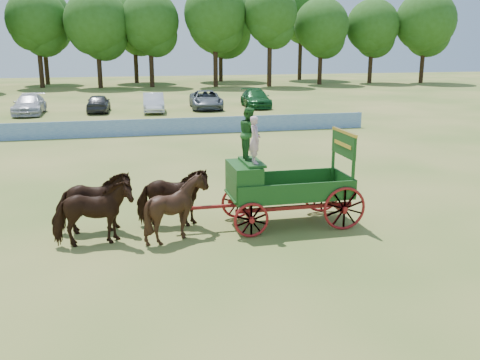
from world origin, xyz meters
name	(u,v)px	position (x,y,z in m)	size (l,w,h in m)	color
ground	(263,223)	(0.00, 0.00, 0.00)	(160.00, 160.00, 0.00)	#AA924C
horse_lead_left	(93,214)	(-5.31, -0.79, 0.96)	(1.04, 2.28, 1.92)	#321A0D
horse_lead_right	(94,203)	(-5.31, 0.31, 0.96)	(1.04, 2.28, 1.92)	#321A0D
horse_wheel_left	(176,208)	(-2.91, -0.79, 0.96)	(1.56, 1.75, 1.93)	#321A0D
horse_wheel_right	(172,198)	(-2.91, 0.31, 0.96)	(1.04, 2.28, 1.92)	#321A0D
farm_dray	(267,175)	(0.04, -0.20, 1.65)	(6.00, 2.00, 3.78)	maroon
sponsor_banner	(173,126)	(-1.00, 18.00, 0.53)	(26.00, 0.08, 1.05)	#1E55A6
parked_cars	(92,103)	(-6.44, 30.56, 0.77)	(36.11, 6.83, 1.60)	silver
treeline	(98,15)	(-6.04, 59.69, 9.23)	(91.27, 23.93, 16.00)	#382314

